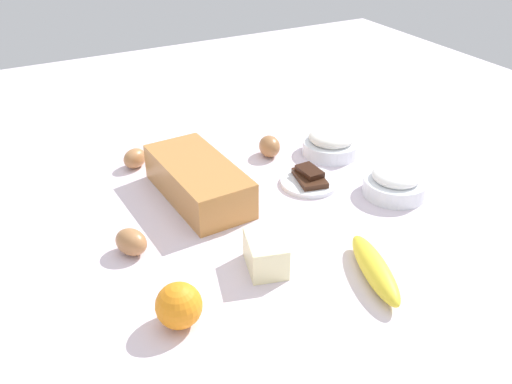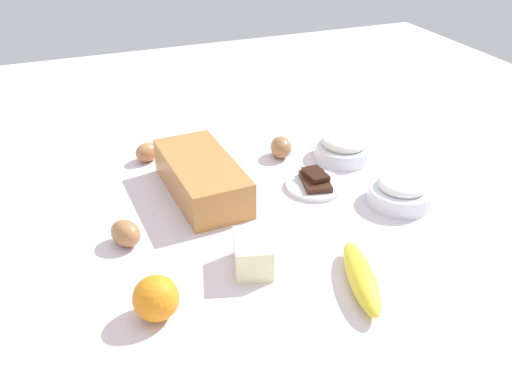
{
  "view_description": "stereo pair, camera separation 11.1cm",
  "coord_description": "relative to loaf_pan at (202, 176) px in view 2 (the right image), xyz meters",
  "views": [
    {
      "loc": [
        -0.84,
        0.45,
        0.61
      ],
      "look_at": [
        0.0,
        0.0,
        0.04
      ],
      "focal_mm": 38.25,
      "sensor_mm": 36.0,
      "label": 1
    },
    {
      "loc": [
        -0.88,
        0.35,
        0.61
      ],
      "look_at": [
        0.0,
        0.0,
        0.04
      ],
      "focal_mm": 38.25,
      "sensor_mm": 36.0,
      "label": 2
    }
  ],
  "objects": [
    {
      "name": "sugar_bowl",
      "position": [
        -0.19,
        -0.38,
        -0.01
      ],
      "size": [
        0.14,
        0.14,
        0.06
      ],
      "color": "white",
      "rests_on": "ground_plane"
    },
    {
      "name": "butter_block",
      "position": [
        -0.28,
        -0.01,
        -0.01
      ],
      "size": [
        0.1,
        0.09,
        0.06
      ],
      "primitive_type": "cube",
      "rotation": [
        0.0,
        0.0,
        -0.27
      ],
      "color": "#F4EDB2",
      "rests_on": "ground_plane"
    },
    {
      "name": "loaf_pan",
      "position": [
        0.0,
        0.0,
        0.0
      ],
      "size": [
        0.29,
        0.14,
        0.08
      ],
      "rotation": [
        0.0,
        0.0,
        0.05
      ],
      "color": "#B77A3D",
      "rests_on": "ground_plane"
    },
    {
      "name": "banana",
      "position": [
        -0.39,
        -0.16,
        -0.02
      ],
      "size": [
        0.19,
        0.1,
        0.04
      ],
      "primitive_type": "ellipsoid",
      "rotation": [
        0.0,
        0.0,
        5.99
      ],
      "color": "yellow",
      "rests_on": "ground_plane"
    },
    {
      "name": "egg_near_butter",
      "position": [
        0.19,
        0.08,
        -0.02
      ],
      "size": [
        0.07,
        0.07,
        0.05
      ],
      "primitive_type": "ellipsoid",
      "rotation": [
        0.0,
        1.57,
        2.1
      ],
      "color": "#AD7446",
      "rests_on": "ground_plane"
    },
    {
      "name": "orange_fruit",
      "position": [
        -0.33,
        0.17,
        -0.01
      ],
      "size": [
        0.07,
        0.07,
        0.07
      ],
      "primitive_type": "sphere",
      "color": "orange",
      "rests_on": "ground_plane"
    },
    {
      "name": "egg_beside_bowl",
      "position": [
        0.1,
        -0.23,
        -0.02
      ],
      "size": [
        0.07,
        0.07,
        0.05
      ],
      "primitive_type": "ellipsoid",
      "rotation": [
        0.0,
        1.57,
        6.03
      ],
      "color": "#9F6A40",
      "rests_on": "ground_plane"
    },
    {
      "name": "ground_plane",
      "position": [
        -0.1,
        -0.09,
        -0.05
      ],
      "size": [
        2.4,
        2.4,
        0.02
      ],
      "primitive_type": "cube",
      "color": "silver"
    },
    {
      "name": "chocolate_plate",
      "position": [
        -0.07,
        -0.24,
        -0.03
      ],
      "size": [
        0.13,
        0.13,
        0.03
      ],
      "color": "white",
      "rests_on": "ground_plane"
    },
    {
      "name": "egg_loose",
      "position": [
        -0.12,
        0.19,
        -0.02
      ],
      "size": [
        0.08,
        0.07,
        0.05
      ],
      "primitive_type": "ellipsoid",
      "rotation": [
        0.0,
        1.57,
        3.59
      ],
      "color": "#A87144",
      "rests_on": "ground_plane"
    },
    {
      "name": "flour_bowl",
      "position": [
        0.04,
        -0.37,
        -0.01
      ],
      "size": [
        0.14,
        0.14,
        0.06
      ],
      "color": "white",
      "rests_on": "ground_plane"
    }
  ]
}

